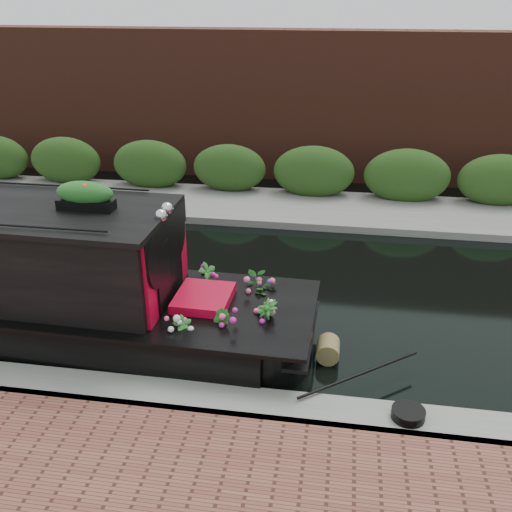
# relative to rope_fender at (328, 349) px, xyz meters

# --- Properties ---
(ground) EXTENTS (80.00, 80.00, 0.00)m
(ground) POSITION_rel_rope_fender_xyz_m (-2.96, 1.86, -0.17)
(ground) COLOR black
(ground) RESTS_ON ground
(near_bank_coping) EXTENTS (40.00, 0.60, 0.50)m
(near_bank_coping) POSITION_rel_rope_fender_xyz_m (-2.96, -1.44, -0.17)
(near_bank_coping) COLOR gray
(near_bank_coping) RESTS_ON ground
(far_bank_path) EXTENTS (40.00, 2.40, 0.34)m
(far_bank_path) POSITION_rel_rope_fender_xyz_m (-2.96, 6.06, -0.17)
(far_bank_path) COLOR gray
(far_bank_path) RESTS_ON ground
(far_hedge) EXTENTS (40.00, 1.10, 2.80)m
(far_hedge) POSITION_rel_rope_fender_xyz_m (-2.96, 6.96, -0.17)
(far_hedge) COLOR #234617
(far_hedge) RESTS_ON ground
(far_brick_wall) EXTENTS (40.00, 1.00, 8.00)m
(far_brick_wall) POSITION_rel_rope_fender_xyz_m (-2.96, 9.06, -0.17)
(far_brick_wall) COLOR #50261B
(far_brick_wall) RESTS_ON ground
(rope_fender) EXTENTS (0.33, 0.40, 0.33)m
(rope_fender) POSITION_rel_rope_fender_xyz_m (0.00, 0.00, 0.00)
(rope_fender) COLOR olive
(rope_fender) RESTS_ON ground
(coiled_mooring_rope) EXTENTS (0.41, 0.41, 0.12)m
(coiled_mooring_rope) POSITION_rel_rope_fender_xyz_m (1.02, -1.43, 0.14)
(coiled_mooring_rope) COLOR black
(coiled_mooring_rope) RESTS_ON near_bank_coping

